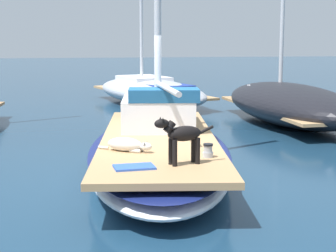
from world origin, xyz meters
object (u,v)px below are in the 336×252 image
dog_white (127,145)px  deck_towel (134,167)px  dog_black (181,135)px  deck_winch (208,151)px  moored_boat_far_astern (150,91)px  sailboat_main (159,153)px  moored_boat_starboard_side (290,103)px

dog_white → deck_towel: (-0.01, -1.16, -0.09)m
dog_black → dog_white: 1.29m
deck_winch → moored_boat_far_astern: moored_boat_far_astern is taller
sailboat_main → dog_white: 1.50m
deck_towel → moored_boat_far_astern: moored_boat_far_astern is taller
moored_boat_far_astern → deck_towel: bearing=-98.9°
sailboat_main → moored_boat_far_astern: 10.42m
deck_winch → moored_boat_far_astern: size_ratio=0.03×
deck_towel → moored_boat_far_astern: bearing=81.1°
moored_boat_far_astern → dog_black: bearing=-95.9°
moored_boat_far_astern → dog_white: bearing=-99.8°
sailboat_main → moored_boat_starboard_side: (4.61, 5.01, 0.26)m
dog_black → sailboat_main: bearing=89.2°
sailboat_main → deck_towel: bearing=-106.7°
deck_winch → deck_towel: deck_winch is taller
dog_white → deck_towel: dog_white is taller
dog_black → moored_boat_starboard_side: size_ratio=0.12×
sailboat_main → deck_winch: deck_winch is taller
deck_towel → moored_boat_starboard_side: size_ratio=0.07×
deck_winch → sailboat_main: bearing=103.6°
dog_black → moored_boat_starboard_side: (4.64, 7.31, -0.48)m
moored_boat_starboard_side → deck_towel: bearing=-125.7°
sailboat_main → dog_white: dog_white is taller
deck_towel → deck_winch: bearing=23.1°
sailboat_main → moored_boat_starboard_side: bearing=47.4°
deck_towel → moored_boat_starboard_side: bearing=54.3°
dog_black → moored_boat_far_astern: bearing=84.1°
deck_winch → deck_towel: size_ratio=0.38×
dog_black → deck_towel: 0.81m
deck_winch → dog_black: bearing=-141.1°
sailboat_main → moored_boat_starboard_side: 6.81m
sailboat_main → moored_boat_far_astern: moored_boat_far_astern is taller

